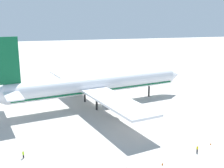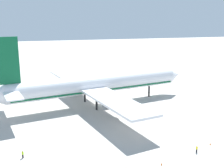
{
  "view_description": "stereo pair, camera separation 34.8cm",
  "coord_description": "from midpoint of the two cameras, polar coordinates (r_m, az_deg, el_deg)",
  "views": [
    {
      "loc": [
        -23.26,
        -90.42,
        29.5
      ],
      "look_at": [
        5.29,
        1.01,
        6.79
      ],
      "focal_mm": 44.26,
      "sensor_mm": 36.0,
      "label": 1
    },
    {
      "loc": [
        -22.92,
        -90.52,
        29.5
      ],
      "look_at": [
        5.29,
        1.01,
        6.79
      ],
      "focal_mm": 44.26,
      "sensor_mm": 36.0,
      "label": 2
    }
  ],
  "objects": [
    {
      "name": "ground_plane",
      "position": [
        97.92,
        -2.89,
        -4.21
      ],
      "size": [
        600.0,
        600.0,
        0.0
      ],
      "primitive_type": "plane",
      "color": "#ADA8A0"
    },
    {
      "name": "ground_worker_1",
      "position": [
        64.62,
        -18.0,
        -13.68
      ],
      "size": [
        0.53,
        0.53,
        1.67
      ],
      "color": "black",
      "rests_on": "ground"
    },
    {
      "name": "ground_worker_2",
      "position": [
        66.79,
        17.06,
        -12.71
      ],
      "size": [
        0.47,
        0.47,
        1.64
      ],
      "color": "black",
      "rests_on": "ground"
    },
    {
      "name": "airliner",
      "position": [
        95.49,
        -3.7,
        -0.15
      ],
      "size": [
        72.72,
        69.13,
        24.47
      ],
      "color": "white",
      "rests_on": "ground"
    },
    {
      "name": "traffic_cone_1",
      "position": [
        71.64,
        19.58,
        -11.56
      ],
      "size": [
        0.36,
        0.36,
        0.55
      ],
      "primitive_type": "cone",
      "color": "orange",
      "rests_on": "ground"
    },
    {
      "name": "traffic_cone_2",
      "position": [
        60.21,
        10.19,
        -15.93
      ],
      "size": [
        0.36,
        0.36,
        0.55
      ],
      "primitive_type": "cone",
      "color": "orange",
      "rests_on": "ground"
    }
  ]
}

